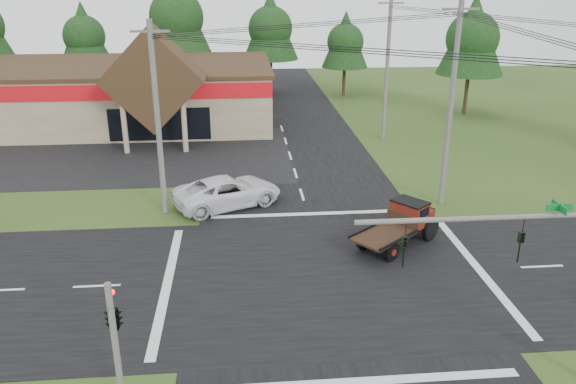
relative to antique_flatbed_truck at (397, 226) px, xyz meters
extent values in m
plane|color=#2D4819|center=(-3.88, -2.78, -1.06)|extent=(120.00, 120.00, 0.00)
cube|color=black|center=(-3.88, -2.78, -1.05)|extent=(12.00, 120.00, 0.02)
cube|color=black|center=(-3.88, -2.78, -1.05)|extent=(120.00, 12.00, 0.02)
cube|color=black|center=(-17.88, 16.22, -1.05)|extent=(28.00, 14.00, 0.02)
cube|color=gray|center=(-19.88, 27.22, 1.44)|extent=(30.00, 15.00, 5.00)
cube|color=#3A2818|center=(-19.88, 27.22, 3.99)|extent=(30.40, 15.40, 0.30)
cube|color=#AE0D14|center=(-19.88, 19.67, 3.04)|extent=(30.00, 0.12, 1.20)
cube|color=#3A2818|center=(-13.88, 18.72, 4.24)|extent=(7.78, 4.00, 7.78)
cylinder|color=gray|center=(-16.08, 17.02, 0.94)|extent=(0.40, 0.40, 4.00)
cylinder|color=gray|center=(-11.68, 17.02, 0.94)|extent=(0.40, 0.40, 4.00)
cube|color=black|center=(-13.88, 19.70, 0.44)|extent=(8.00, 0.08, 2.60)
cylinder|color=#595651|center=(-0.38, -10.28, 4.94)|extent=(8.00, 0.16, 0.16)
imported|color=black|center=(0.62, -10.28, 3.94)|extent=(0.16, 0.20, 1.00)
imported|color=black|center=(-2.88, -10.28, 3.94)|extent=(0.16, 0.20, 1.00)
cube|color=#0C6626|center=(1.62, -10.28, 5.19)|extent=(0.80, 0.04, 0.22)
cylinder|color=#595651|center=(-11.38, -10.28, 1.14)|extent=(0.20, 0.20, 4.40)
imported|color=black|center=(-11.38, -10.08, 2.64)|extent=(0.53, 2.48, 1.00)
sphere|color=#FF0C0C|center=(-11.38, -9.93, 2.84)|extent=(0.18, 0.18, 0.18)
cylinder|color=#595651|center=(-11.88, 5.22, 4.19)|extent=(0.30, 0.30, 10.50)
cube|color=#595651|center=(-11.88, 5.22, 8.84)|extent=(2.00, 0.12, 0.12)
cylinder|color=#595651|center=(4.12, 5.22, 4.69)|extent=(0.30, 0.30, 11.50)
cube|color=#595651|center=(4.12, 5.22, 9.84)|extent=(2.00, 0.12, 0.12)
cylinder|color=#595651|center=(4.12, 19.22, 4.54)|extent=(0.30, 0.30, 11.20)
cube|color=#595651|center=(4.12, 19.22, 9.54)|extent=(2.00, 0.12, 0.12)
cylinder|color=#332316|center=(-23.88, 39.22, 0.69)|extent=(0.36, 0.36, 3.50)
cone|color=black|center=(-23.88, 39.22, 5.74)|extent=(5.60, 5.60, 6.60)
sphere|color=black|center=(-23.88, 39.22, 5.44)|extent=(4.40, 4.40, 4.40)
cylinder|color=#332316|center=(-13.88, 38.22, 1.21)|extent=(0.36, 0.36, 4.55)
cone|color=black|center=(-13.88, 38.22, 7.78)|extent=(7.28, 7.28, 8.58)
sphere|color=black|center=(-13.88, 38.22, 7.39)|extent=(5.72, 5.72, 5.72)
cylinder|color=#332316|center=(-3.88, 39.22, 0.86)|extent=(0.36, 0.36, 3.85)
cone|color=black|center=(-3.88, 39.22, 6.42)|extent=(6.16, 6.16, 7.26)
sphere|color=black|center=(-3.88, 39.22, 6.09)|extent=(4.84, 4.84, 4.84)
cylinder|color=#332316|center=(4.12, 37.22, 0.51)|extent=(0.36, 0.36, 3.15)
cone|color=black|center=(4.12, 37.22, 5.06)|extent=(5.04, 5.04, 5.94)
sphere|color=black|center=(4.12, 37.22, 4.79)|extent=(3.96, 3.96, 3.96)
cylinder|color=#332316|center=(14.12, 27.22, 0.86)|extent=(0.36, 0.36, 3.85)
cone|color=black|center=(14.12, 27.22, 6.42)|extent=(6.16, 6.16, 7.26)
sphere|color=black|center=(14.12, 27.22, 6.09)|extent=(4.84, 4.84, 4.84)
imported|color=white|center=(-8.35, 5.92, -0.19)|extent=(6.88, 5.21, 1.74)
camera|label=1|loc=(-7.50, -24.48, 11.43)|focal=35.00mm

